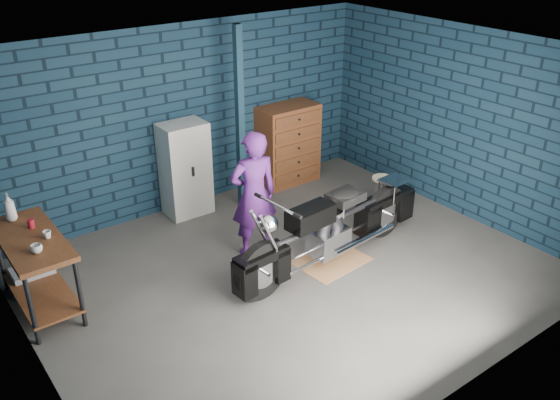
# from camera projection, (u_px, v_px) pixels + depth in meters

# --- Properties ---
(ground) EXTENTS (6.00, 6.00, 0.00)m
(ground) POSITION_uv_depth(u_px,v_px,m) (292.00, 273.00, 7.37)
(ground) COLOR #4C4946
(ground) RESTS_ON ground
(room_walls) EXTENTS (6.02, 5.01, 2.71)m
(room_walls) POSITION_uv_depth(u_px,v_px,m) (264.00, 116.00, 6.92)
(room_walls) COLOR #0F2435
(room_walls) RESTS_ON ground
(support_post) EXTENTS (0.10, 0.10, 2.70)m
(support_post) POSITION_uv_depth(u_px,v_px,m) (240.00, 121.00, 8.47)
(support_post) COLOR #112937
(support_post) RESTS_ON ground
(workbench) EXTENTS (0.60, 1.40, 0.91)m
(workbench) POSITION_uv_depth(u_px,v_px,m) (38.00, 273.00, 6.57)
(workbench) COLOR brown
(workbench) RESTS_ON ground
(drip_mat) EXTENTS (0.95, 0.74, 0.01)m
(drip_mat) POSITION_uv_depth(u_px,v_px,m) (331.00, 261.00, 7.63)
(drip_mat) COLOR #986942
(drip_mat) RESTS_ON ground
(motorcycle) EXTENTS (2.64, 0.93, 1.14)m
(motorcycle) POSITION_uv_depth(u_px,v_px,m) (333.00, 222.00, 7.38)
(motorcycle) COLOR black
(motorcycle) RESTS_ON ground
(person) EXTENTS (0.69, 0.54, 1.69)m
(person) POSITION_uv_depth(u_px,v_px,m) (254.00, 195.00, 7.45)
(person) COLOR #531E72
(person) RESTS_ON ground
(storage_bin) EXTENTS (0.46, 0.33, 0.29)m
(storage_bin) POSITION_uv_depth(u_px,v_px,m) (34.00, 278.00, 7.02)
(storage_bin) COLOR gray
(storage_bin) RESTS_ON ground
(locker) EXTENTS (0.65, 0.46, 1.39)m
(locker) POSITION_uv_depth(u_px,v_px,m) (185.00, 169.00, 8.54)
(locker) COLOR silver
(locker) RESTS_ON ground
(tool_chest) EXTENTS (0.97, 0.54, 1.29)m
(tool_chest) POSITION_uv_depth(u_px,v_px,m) (288.00, 144.00, 9.56)
(tool_chest) COLOR brown
(tool_chest) RESTS_ON ground
(shop_stool) EXTENTS (0.31, 0.31, 0.56)m
(shop_stool) POSITION_uv_depth(u_px,v_px,m) (381.00, 194.00, 8.75)
(shop_stool) COLOR beige
(shop_stool) RESTS_ON ground
(cup_a) EXTENTS (0.14, 0.14, 0.09)m
(cup_a) POSITION_uv_depth(u_px,v_px,m) (37.00, 249.00, 6.07)
(cup_a) COLOR beige
(cup_a) RESTS_ON workbench
(cup_b) EXTENTS (0.11, 0.11, 0.08)m
(cup_b) POSITION_uv_depth(u_px,v_px,m) (47.00, 234.00, 6.34)
(cup_b) COLOR beige
(cup_b) RESTS_ON workbench
(mug_red) EXTENTS (0.09, 0.09, 0.10)m
(mug_red) POSITION_uv_depth(u_px,v_px,m) (31.00, 224.00, 6.54)
(mug_red) COLOR maroon
(mug_red) RESTS_ON workbench
(bottle) EXTENTS (0.14, 0.14, 0.33)m
(bottle) POSITION_uv_depth(u_px,v_px,m) (9.00, 207.00, 6.65)
(bottle) COLOR gray
(bottle) RESTS_ON workbench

